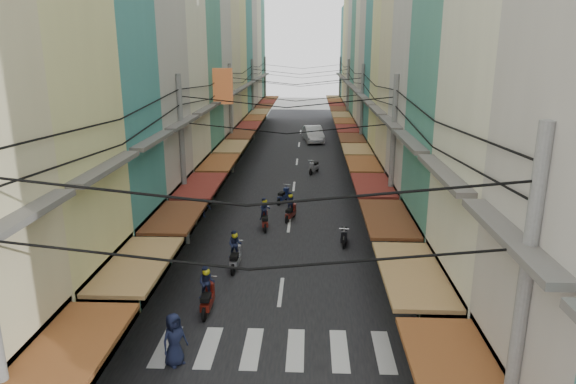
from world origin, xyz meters
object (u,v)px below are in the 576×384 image
(white_car, at_px, (313,142))
(bicycle, at_px, (431,273))
(market_umbrella, at_px, (475,260))
(traffic_sign, at_px, (399,234))

(white_car, height_order, bicycle, white_car)
(white_car, xyz_separation_m, market_umbrella, (5.63, -34.95, 2.00))
(traffic_sign, bearing_deg, white_car, 95.99)
(white_car, bearing_deg, traffic_sign, -91.98)
(white_car, distance_m, traffic_sign, 32.39)
(bicycle, relative_size, market_umbrella, 0.67)
(white_car, height_order, market_umbrella, market_umbrella)
(white_car, bearing_deg, market_umbrella, -88.81)
(bicycle, relative_size, traffic_sign, 0.56)
(market_umbrella, height_order, traffic_sign, traffic_sign)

